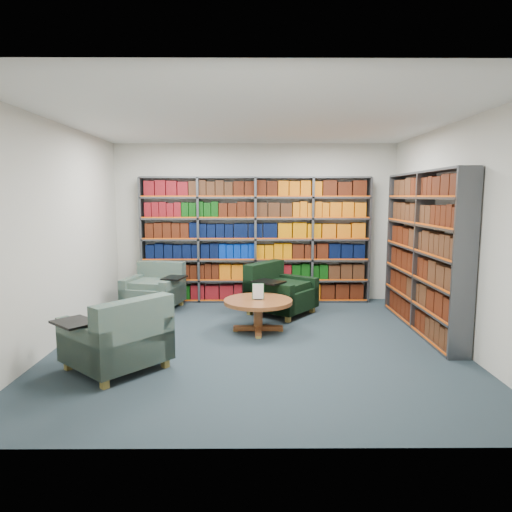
{
  "coord_description": "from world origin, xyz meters",
  "views": [
    {
      "loc": [
        -0.04,
        -5.7,
        1.88
      ],
      "look_at": [
        0.0,
        0.6,
        1.05
      ],
      "focal_mm": 32.0,
      "sensor_mm": 36.0,
      "label": 1
    }
  ],
  "objects_px": {
    "chair_teal_left": "(156,290)",
    "chair_teal_front": "(120,341)",
    "coffee_table": "(258,306)",
    "chair_green_right": "(277,293)"
  },
  "relations": [
    {
      "from": "chair_teal_front",
      "to": "coffee_table",
      "type": "relative_size",
      "value": 1.33
    },
    {
      "from": "chair_green_right",
      "to": "chair_teal_front",
      "type": "bearing_deg",
      "value": -126.45
    },
    {
      "from": "chair_teal_front",
      "to": "coffee_table",
      "type": "height_order",
      "value": "chair_teal_front"
    },
    {
      "from": "chair_green_right",
      "to": "coffee_table",
      "type": "relative_size",
      "value": 1.3
    },
    {
      "from": "chair_teal_left",
      "to": "coffee_table",
      "type": "xyz_separation_m",
      "value": [
        1.71,
        -1.36,
        0.05
      ]
    },
    {
      "from": "chair_teal_front",
      "to": "coffee_table",
      "type": "bearing_deg",
      "value": 43.85
    },
    {
      "from": "chair_teal_front",
      "to": "chair_teal_left",
      "type": "bearing_deg",
      "value": 94.33
    },
    {
      "from": "chair_green_right",
      "to": "chair_teal_front",
      "type": "height_order",
      "value": "chair_teal_front"
    },
    {
      "from": "chair_teal_left",
      "to": "chair_teal_front",
      "type": "relative_size",
      "value": 0.85
    },
    {
      "from": "coffee_table",
      "to": "chair_green_right",
      "type": "bearing_deg",
      "value": 72.8
    }
  ]
}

